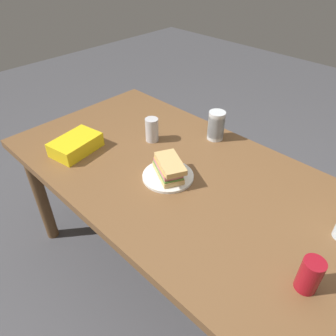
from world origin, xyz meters
The scene contains 8 objects.
ground_plane centered at (0.00, 0.00, 0.00)m, with size 8.00×8.00×0.00m, color #4C4C51.
dining_table centered at (0.00, 0.00, 0.65)m, with size 1.86×0.91×0.73m.
paper_plate centered at (-0.11, -0.06, 0.73)m, with size 0.22×0.22×0.01m, color white.
sandwich centered at (-0.10, -0.06, 0.78)m, with size 0.21×0.16×0.08m.
soda_can_red centered at (0.56, -0.15, 0.79)m, with size 0.07×0.07×0.12m, color maroon.
chip_bag centered at (-0.57, -0.23, 0.76)m, with size 0.23×0.15×0.07m, color yellow.
plastic_cup_stack centered at (-0.16, 0.34, 0.80)m, with size 0.08×0.08×0.15m.
soda_can_silver centered at (-0.37, 0.10, 0.79)m, with size 0.07×0.07×0.12m, color silver.
Camera 1 is at (0.65, -0.83, 1.61)m, focal length 33.87 mm.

